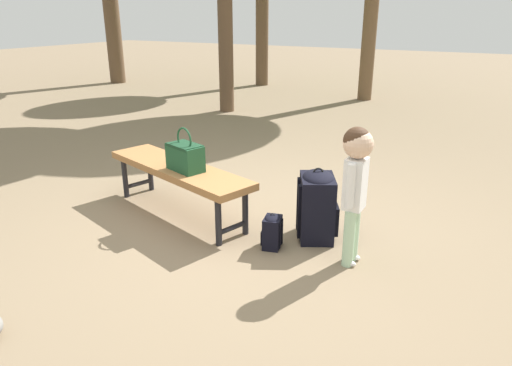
% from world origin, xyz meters
% --- Properties ---
extents(ground_plane, '(40.00, 40.00, 0.00)m').
position_xyz_m(ground_plane, '(0.00, 0.00, 0.00)').
color(ground_plane, '#7F6B51').
rests_on(ground_plane, ground).
extents(park_bench, '(1.65, 0.85, 0.45)m').
position_xyz_m(park_bench, '(-0.75, 0.10, 0.39)').
color(park_bench, '#9E6B3D').
rests_on(park_bench, ground).
extents(handbag, '(0.36, 0.27, 0.37)m').
position_xyz_m(handbag, '(-0.62, 0.03, 0.58)').
color(handbag, '#1E4C2D').
rests_on(handbag, park_bench).
extents(child_standing, '(0.20, 0.27, 1.00)m').
position_xyz_m(child_standing, '(0.85, -0.01, 0.67)').
color(child_standing, '#B2D8B2').
rests_on(child_standing, ground).
extents(backpack_large, '(0.39, 0.43, 0.59)m').
position_xyz_m(backpack_large, '(0.49, 0.24, 0.29)').
color(backpack_large, black).
rests_on(backpack_large, ground).
extents(backpack_small, '(0.17, 0.19, 0.28)m').
position_xyz_m(backpack_small, '(0.26, -0.08, 0.14)').
color(backpack_small, black).
rests_on(backpack_small, ground).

